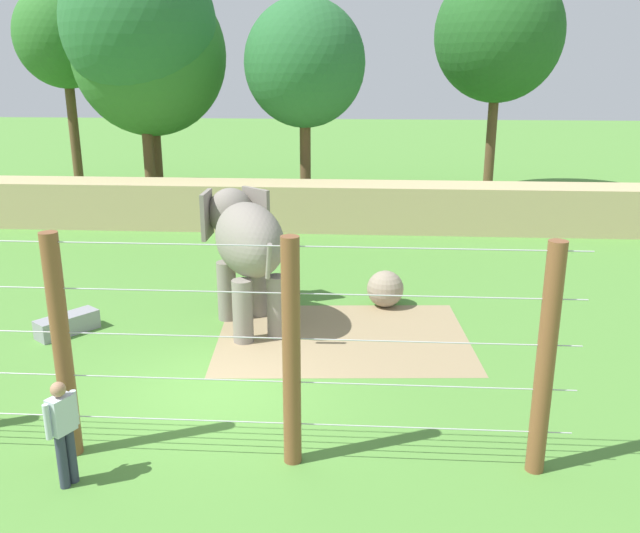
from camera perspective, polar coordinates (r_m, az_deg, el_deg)
ground_plane at (r=13.25m, az=-8.46°, el=-10.29°), size 120.00×120.00×0.00m
dirt_patch at (r=15.43m, az=1.94°, el=-5.98°), size 5.91×4.51×0.01m
embankment_wall at (r=25.12m, az=-2.43°, el=5.15°), size 36.00×1.80×1.69m
elephant at (r=15.72m, az=-6.28°, el=2.08°), size 2.66×3.77×3.02m
enrichment_ball at (r=17.24m, az=5.52°, el=-1.88°), size 0.93×0.93×0.93m
cable_fence at (r=10.51m, az=-11.76°, el=-6.98°), size 11.75×0.28×3.65m
zookeeper at (r=10.74m, az=-20.84°, el=-12.67°), size 0.36×0.58×1.67m
feed_trough at (r=16.61m, az=-20.52°, el=-4.58°), size 1.25×1.41×0.44m
tree_far_left at (r=29.21m, az=-15.01°, el=19.05°), size 6.06×6.06×10.51m
tree_left_of_centre at (r=31.93m, az=14.83°, el=18.38°), size 5.55×5.55×9.97m
tree_behind_wall at (r=27.54m, az=-1.30°, el=16.72°), size 4.73×4.73×8.36m
tree_right_of_centre at (r=33.84m, az=-20.76°, el=17.62°), size 4.35×4.35×9.29m
tree_far_right at (r=29.91m, az=-14.16°, el=16.88°), size 6.25×6.25×9.46m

